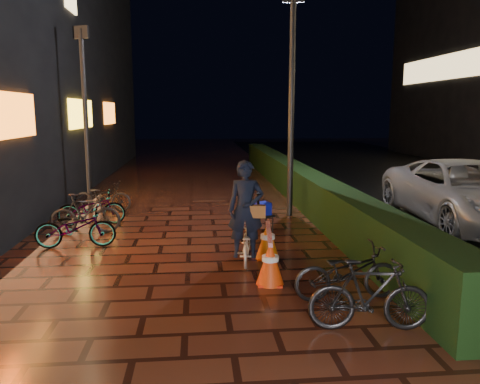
{
  "coord_description": "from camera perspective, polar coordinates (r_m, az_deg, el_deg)",
  "views": [
    {
      "loc": [
        0.17,
        -6.45,
        2.67
      ],
      "look_at": [
        1.03,
        2.63,
        1.1
      ],
      "focal_mm": 35.0,
      "sensor_mm": 36.0,
      "label": 1
    }
  ],
  "objects": [
    {
      "name": "van",
      "position": [
        12.45,
        25.95,
        -0.04
      ],
      "size": [
        2.78,
        5.55,
        1.51
      ],
      "primitive_type": "imported",
      "rotation": [
        0.0,
        0.0,
        -0.05
      ],
      "color": "#ABACB0",
      "rests_on": "ground"
    },
    {
      "name": "hedge",
      "position": [
        14.95,
        6.77,
        1.36
      ],
      "size": [
        0.7,
        20.0,
        1.0
      ],
      "primitive_type": "cube",
      "color": "black",
      "rests_on": "ground"
    },
    {
      "name": "parked_bikes_storefront",
      "position": [
        11.39,
        -17.83,
        -2.11
      ],
      "size": [
        1.74,
        4.13,
        0.91
      ],
      "color": "black",
      "rests_on": "ground"
    },
    {
      "name": "lamp_post_hedge",
      "position": [
        11.97,
        6.31,
        11.8
      ],
      "size": [
        0.54,
        0.17,
        5.65
      ],
      "color": "black",
      "rests_on": "ground"
    },
    {
      "name": "parked_bikes_hedge",
      "position": [
        6.54,
        14.06,
        -10.58
      ],
      "size": [
        1.6,
        1.58,
        0.91
      ],
      "color": "black",
      "rests_on": "ground"
    },
    {
      "name": "cyclist",
      "position": [
        8.32,
        0.71,
        -4.05
      ],
      "size": [
        0.69,
        1.33,
        1.84
      ],
      "color": "silver",
      "rests_on": "ground"
    },
    {
      "name": "lamp_post_sf",
      "position": [
        13.53,
        -18.34,
        9.39
      ],
      "size": [
        0.45,
        0.26,
        4.9
      ],
      "color": "black",
      "rests_on": "ground"
    },
    {
      "name": "ground",
      "position": [
        6.99,
        -6.53,
        -12.78
      ],
      "size": [
        80.0,
        80.0,
        0.0
      ],
      "primitive_type": "plane",
      "color": "#381911",
      "rests_on": "ground"
    },
    {
      "name": "cart_assembly",
      "position": [
        10.5,
        2.6,
        -2.24
      ],
      "size": [
        0.61,
        0.66,
        0.95
      ],
      "color": "black",
      "rests_on": "ground"
    },
    {
      "name": "traffic_barrier",
      "position": [
        8.0,
        3.53,
        -7.15
      ],
      "size": [
        0.59,
        1.72,
        0.69
      ],
      "color": "red",
      "rests_on": "ground"
    }
  ]
}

